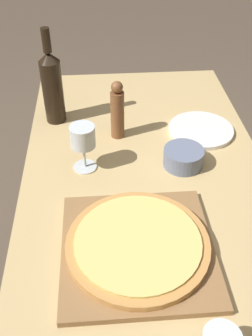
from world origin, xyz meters
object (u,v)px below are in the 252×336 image
wine_bottle (52,86)px  small_bowl (183,157)px  pizza (138,243)px  pepper_mill (117,111)px  wine_glass (83,139)px

wine_bottle → small_bowl: wine_bottle is taller
pizza → pepper_mill: size_ratio=1.72×
small_bowl → pepper_mill: bearing=138.0°
small_bowl → pizza: bearing=-118.1°
wine_bottle → wine_glass: bearing=-69.6°
pizza → small_bowl: small_bowl is taller
pizza → wine_glass: wine_glass is taller
wine_bottle → wine_glass: wine_bottle is taller
wine_glass → wine_bottle: bearing=110.4°
pizza → wine_bottle: (-0.23, 0.61, 0.10)m
pizza → wine_bottle: 0.66m
pizza → small_bowl: size_ratio=2.84×
wine_glass → small_bowl: wine_glass is taller
wine_bottle → wine_glass: 0.30m
pizza → small_bowl: (0.17, 0.32, -0.00)m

